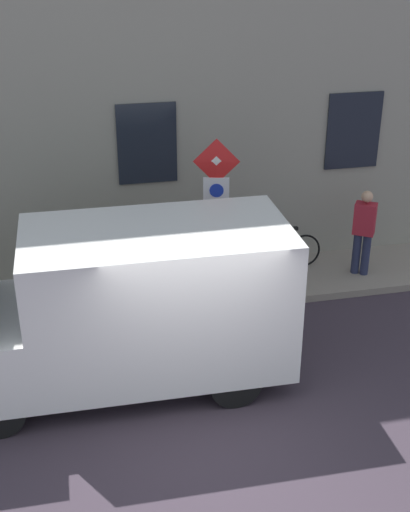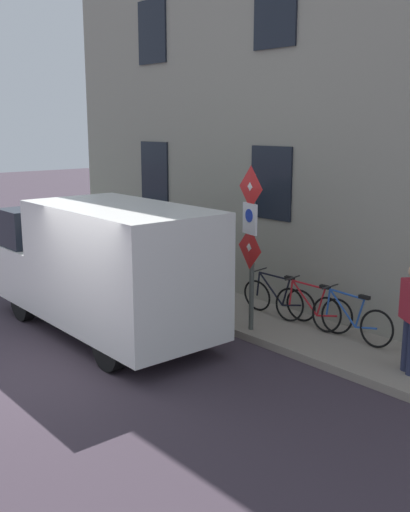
% 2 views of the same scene
% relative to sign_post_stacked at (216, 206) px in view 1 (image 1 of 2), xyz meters
% --- Properties ---
extents(ground_plane, '(80.00, 80.00, 0.00)m').
position_rel_sign_post_stacked_xyz_m(ground_plane, '(-3.18, 0.95, -2.01)').
color(ground_plane, '#392F38').
extents(sidewalk_slab, '(1.76, 16.76, 0.14)m').
position_rel_sign_post_stacked_xyz_m(sidewalk_slab, '(0.68, 0.95, -1.94)').
color(sidewalk_slab, gray).
rests_on(sidewalk_slab, ground_plane).
extents(building_facade, '(0.75, 14.76, 8.47)m').
position_rel_sign_post_stacked_xyz_m(building_facade, '(1.91, 0.95, 2.23)').
color(building_facade, gray).
rests_on(building_facade, ground_plane).
extents(sign_post_stacked, '(0.20, 0.55, 2.92)m').
position_rel_sign_post_stacked_xyz_m(sign_post_stacked, '(0.00, 0.00, 0.00)').
color(sign_post_stacked, '#474C47').
rests_on(sign_post_stacked, sidewalk_slab).
extents(delivery_van, '(2.07, 5.36, 2.50)m').
position_rel_sign_post_stacked_xyz_m(delivery_van, '(-1.90, 1.92, -0.67)').
color(delivery_van, white).
rests_on(delivery_van, ground_plane).
extents(bicycle_blue, '(0.46, 1.71, 0.89)m').
position_rel_sign_post_stacked_xyz_m(bicycle_blue, '(1.01, -1.53, -1.49)').
color(bicycle_blue, black).
rests_on(bicycle_blue, sidewalk_slab).
extents(bicycle_red, '(0.46, 1.71, 0.89)m').
position_rel_sign_post_stacked_xyz_m(bicycle_red, '(1.01, -0.67, -1.49)').
color(bicycle_red, black).
rests_on(bicycle_red, sidewalk_slab).
extents(bicycle_black, '(0.47, 1.71, 0.89)m').
position_rel_sign_post_stacked_xyz_m(bicycle_black, '(1.01, 0.20, -1.49)').
color(bicycle_black, black).
rests_on(bicycle_black, sidewalk_slab).
extents(pedestrian, '(0.44, 0.48, 1.72)m').
position_rel_sign_post_stacked_xyz_m(pedestrian, '(0.47, -3.02, -0.94)').
color(pedestrian, '#262B47').
rests_on(pedestrian, sidewalk_slab).
extents(litter_bin, '(0.44, 0.44, 0.90)m').
position_rel_sign_post_stacked_xyz_m(litter_bin, '(0.15, 2.42, -1.42)').
color(litter_bin, '#2D5133').
rests_on(litter_bin, sidewalk_slab).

